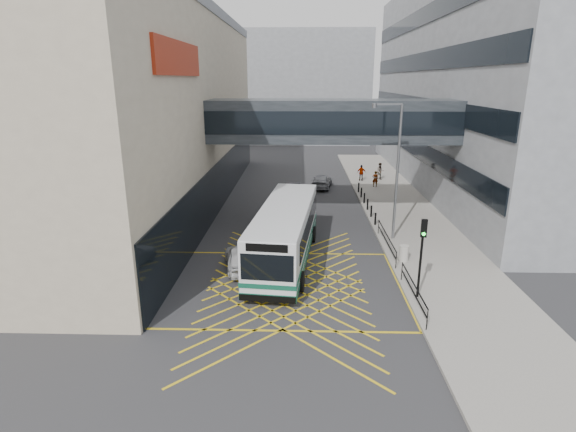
# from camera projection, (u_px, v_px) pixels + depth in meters

# --- Properties ---
(ground) EXTENTS (120.00, 120.00, 0.00)m
(ground) POSITION_uv_depth(u_px,v_px,m) (286.00, 285.00, 23.68)
(ground) COLOR #333335
(building_whsmith) EXTENTS (24.17, 42.00, 16.00)m
(building_whsmith) POSITION_uv_depth(u_px,v_px,m) (75.00, 110.00, 37.12)
(building_whsmith) COLOR #BAAB90
(building_whsmith) RESTS_ON ground
(building_right) EXTENTS (24.09, 44.00, 20.00)m
(building_right) POSITION_uv_depth(u_px,v_px,m) (543.00, 84.00, 43.07)
(building_right) COLOR gray
(building_right) RESTS_ON ground
(building_far) EXTENTS (28.00, 16.00, 18.00)m
(building_far) POSITION_uv_depth(u_px,v_px,m) (286.00, 88.00, 78.47)
(building_far) COLOR gray
(building_far) RESTS_ON ground
(skybridge) EXTENTS (20.00, 4.10, 3.00)m
(skybridge) POSITION_uv_depth(u_px,v_px,m) (332.00, 121.00, 32.89)
(skybridge) COLOR #292E34
(skybridge) RESTS_ON ground
(pavement) EXTENTS (6.00, 54.00, 0.16)m
(pavement) POSITION_uv_depth(u_px,v_px,m) (398.00, 207.00, 37.76)
(pavement) COLOR gray
(pavement) RESTS_ON ground
(box_junction) EXTENTS (12.00, 9.00, 0.01)m
(box_junction) POSITION_uv_depth(u_px,v_px,m) (286.00, 285.00, 23.68)
(box_junction) COLOR gold
(box_junction) RESTS_ON ground
(bus) EXTENTS (4.04, 12.24, 3.37)m
(bus) POSITION_uv_depth(u_px,v_px,m) (286.00, 232.00, 26.47)
(bus) COLOR silver
(bus) RESTS_ON ground
(car_white) EXTENTS (2.71, 4.67, 1.40)m
(car_white) POSITION_uv_depth(u_px,v_px,m) (241.00, 257.00, 25.53)
(car_white) COLOR silver
(car_white) RESTS_ON ground
(car_dark) EXTENTS (1.94, 4.25, 1.30)m
(car_dark) POSITION_uv_depth(u_px,v_px,m) (292.00, 189.00, 41.71)
(car_dark) COLOR black
(car_dark) RESTS_ON ground
(car_silver) EXTENTS (2.50, 4.64, 1.37)m
(car_silver) POSITION_uv_depth(u_px,v_px,m) (322.00, 181.00, 44.84)
(car_silver) COLOR gray
(car_silver) RESTS_ON ground
(traffic_light) EXTENTS (0.31, 0.48, 4.05)m
(traffic_light) POSITION_uv_depth(u_px,v_px,m) (422.00, 247.00, 21.23)
(traffic_light) COLOR black
(traffic_light) RESTS_ON pavement
(street_lamp) EXTENTS (2.01, 0.50, 8.84)m
(street_lamp) POSITION_uv_depth(u_px,v_px,m) (395.00, 164.00, 28.73)
(street_lamp) COLOR slate
(street_lamp) RESTS_ON pavement
(litter_bin) EXTENTS (0.55, 0.55, 0.95)m
(litter_bin) POSITION_uv_depth(u_px,v_px,m) (404.00, 253.00, 26.34)
(litter_bin) COLOR #ADA89E
(litter_bin) RESTS_ON pavement
(kerb_railings) EXTENTS (0.05, 12.54, 1.00)m
(kerb_railings) POSITION_uv_depth(u_px,v_px,m) (397.00, 258.00, 24.96)
(kerb_railings) COLOR black
(kerb_railings) RESTS_ON pavement
(bollards) EXTENTS (0.14, 10.14, 0.90)m
(bollards) POSITION_uv_depth(u_px,v_px,m) (366.00, 201.00, 37.68)
(bollards) COLOR black
(bollards) RESTS_ON pavement
(pedestrian_a) EXTENTS (0.62, 0.45, 1.56)m
(pedestrian_a) POSITION_uv_depth(u_px,v_px,m) (375.00, 179.00, 44.50)
(pedestrian_a) COLOR gray
(pedestrian_a) RESTS_ON pavement
(pedestrian_b) EXTENTS (0.91, 0.57, 1.79)m
(pedestrian_b) POSITION_uv_depth(u_px,v_px,m) (380.00, 171.00, 47.51)
(pedestrian_b) COLOR gray
(pedestrian_b) RESTS_ON pavement
(pedestrian_c) EXTENTS (0.99, 0.49, 1.66)m
(pedestrian_c) POSITION_uv_depth(u_px,v_px,m) (361.00, 173.00, 47.14)
(pedestrian_c) COLOR gray
(pedestrian_c) RESTS_ON pavement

